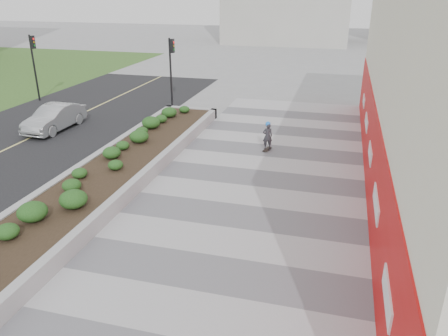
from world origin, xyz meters
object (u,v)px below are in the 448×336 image
(planter, at_px, (118,166))
(traffic_signal_far, at_px, (34,58))
(traffic_signal_near, at_px, (171,63))
(car_silver, at_px, (55,118))
(skateboarder, at_px, (268,136))

(planter, relative_size, traffic_signal_far, 4.29)
(traffic_signal_near, xyz_separation_m, traffic_signal_far, (-9.20, -0.50, 0.00))
(traffic_signal_near, xyz_separation_m, car_silver, (-4.34, -5.83, -2.11))
(traffic_signal_far, xyz_separation_m, car_silver, (4.86, -5.33, -2.11))
(skateboarder, bearing_deg, traffic_signal_near, 151.40)
(traffic_signal_near, xyz_separation_m, skateboarder, (6.94, -6.10, -2.06))
(traffic_signal_near, height_order, car_silver, traffic_signal_near)
(skateboarder, relative_size, car_silver, 0.35)
(planter, height_order, traffic_signal_near, traffic_signal_near)
(planter, relative_size, car_silver, 4.58)
(planter, distance_m, traffic_signal_far, 15.00)
(planter, xyz_separation_m, traffic_signal_far, (-10.93, 10.00, 2.34))
(planter, bearing_deg, traffic_signal_far, 137.54)
(planter, distance_m, traffic_signal_near, 10.90)
(traffic_signal_far, xyz_separation_m, skateboarder, (16.14, -5.60, -2.06))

